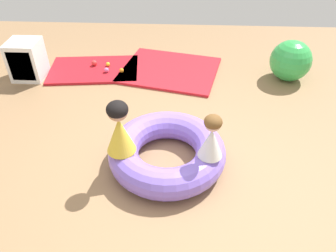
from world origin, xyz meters
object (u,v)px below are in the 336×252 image
(play_ball_orange, at_px, (122,70))
(play_ball_pink, at_px, (106,70))
(inflatable_cushion, at_px, (167,152))
(storage_cube, at_px, (26,60))
(exercise_ball_large, at_px, (291,61))
(play_ball_yellow, at_px, (108,64))
(child_in_yellow, at_px, (119,128))
(play_ball_red, at_px, (94,63))
(child_in_white, at_px, (212,137))

(play_ball_orange, bearing_deg, play_ball_pink, -179.11)
(inflatable_cushion, relative_size, play_ball_pink, 16.36)
(inflatable_cushion, relative_size, storage_cube, 2.17)
(exercise_ball_large, bearing_deg, inflatable_cushion, -132.05)
(play_ball_yellow, bearing_deg, play_ball_orange, -38.36)
(child_in_yellow, xyz_separation_m, play_ball_red, (-0.82, 2.22, -0.50))
(play_ball_red, bearing_deg, play_ball_pink, -41.12)
(child_in_white, xyz_separation_m, play_ball_pink, (-1.44, 2.05, -0.46))
(inflatable_cushion, xyz_separation_m, exercise_ball_large, (1.69, 1.87, 0.14))
(play_ball_orange, height_order, play_ball_yellow, play_ball_orange)
(inflatable_cushion, distance_m, storage_cube, 2.75)
(play_ball_orange, distance_m, play_ball_pink, 0.23)
(play_ball_red, bearing_deg, exercise_ball_large, -3.70)
(play_ball_yellow, distance_m, exercise_ball_large, 2.74)
(play_ball_yellow, xyz_separation_m, play_ball_red, (-0.22, 0.01, 0.01))
(child_in_yellow, relative_size, play_ball_orange, 8.01)
(child_in_yellow, relative_size, play_ball_yellow, 8.68)
(storage_cube, bearing_deg, child_in_yellow, -47.54)
(exercise_ball_large, distance_m, storage_cube, 3.84)
(play_ball_yellow, distance_m, storage_cube, 1.18)
(child_in_yellow, bearing_deg, storage_cube, 87.02)
(inflatable_cushion, height_order, storage_cube, storage_cube)
(play_ball_yellow, bearing_deg, play_ball_red, 178.64)
(exercise_ball_large, bearing_deg, child_in_white, -121.60)
(play_ball_yellow, height_order, play_ball_pink, play_ball_pink)
(child_in_white, height_order, storage_cube, child_in_white)
(child_in_white, bearing_deg, storage_cube, -89.36)
(child_in_white, distance_m, exercise_ball_large, 2.44)
(play_ball_orange, xyz_separation_m, storage_cube, (-1.36, -0.15, 0.21))
(inflatable_cushion, relative_size, play_ball_orange, 17.58)
(child_in_yellow, height_order, play_ball_pink, child_in_yellow)
(play_ball_orange, xyz_separation_m, exercise_ball_large, (2.48, 0.01, 0.22))
(play_ball_red, height_order, storage_cube, storage_cube)
(child_in_white, xyz_separation_m, play_ball_yellow, (-1.46, 2.25, -0.46))
(child_in_white, bearing_deg, child_in_yellow, -54.91)
(play_ball_pink, distance_m, exercise_ball_large, 2.72)
(play_ball_pink, relative_size, play_ball_red, 0.85)
(child_in_yellow, bearing_deg, play_ball_red, 64.85)
(play_ball_yellow, bearing_deg, child_in_yellow, -74.75)
(child_in_white, bearing_deg, inflatable_cushion, -77.38)
(play_ball_red, distance_m, storage_cube, 0.98)
(child_in_white, bearing_deg, play_ball_red, -106.18)
(inflatable_cushion, bearing_deg, exercise_ball_large, 47.95)
(child_in_yellow, bearing_deg, child_in_white, -47.60)
(play_ball_yellow, bearing_deg, play_ball_pink, -85.34)
(child_in_white, height_order, exercise_ball_large, child_in_white)
(exercise_ball_large, bearing_deg, play_ball_yellow, 176.11)
(play_ball_yellow, bearing_deg, inflatable_cushion, -63.26)
(inflatable_cushion, distance_m, child_in_white, 0.60)
(child_in_yellow, xyz_separation_m, storage_cube, (-1.71, 1.87, -0.30))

